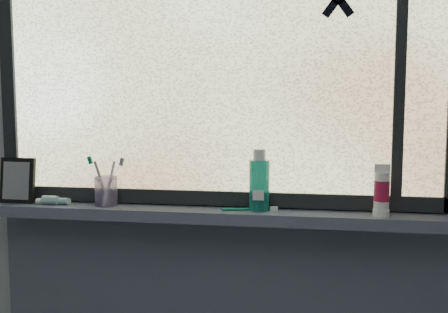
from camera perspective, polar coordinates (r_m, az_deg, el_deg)
wall_back at (r=1.76m, az=-0.64°, el=1.84°), size 3.00×0.01×2.50m
windowsill at (r=1.72m, az=-1.06°, el=-6.68°), size 1.62×0.14×0.04m
window_pane at (r=1.74m, az=-0.78°, el=11.04°), size 1.50×0.01×1.00m
frame_bottom at (r=1.76m, az=-0.78°, el=-4.75°), size 1.60×0.03×0.05m
frame_left at (r=2.02m, az=-23.39°, el=9.84°), size 0.05×0.03×1.10m
frame_mullion at (r=1.73m, az=19.50°, el=10.72°), size 0.03×0.03×1.00m
vanity_mirror at (r=1.97m, az=-22.51°, el=-2.52°), size 0.13×0.07×0.16m
toothpaste_tube at (r=1.89m, az=-18.74°, el=-4.75°), size 0.18×0.05×0.03m
toothbrush_cup at (r=1.82m, az=-13.33°, el=-3.85°), size 0.09×0.09×0.10m
toothbrush_lying at (r=1.69m, az=2.55°, el=-5.94°), size 0.20×0.07×0.01m
mouthwash_bottle at (r=1.68m, az=4.06°, el=-2.69°), size 0.08×0.08×0.17m
cream_tube at (r=1.67m, az=17.58°, el=-3.51°), size 0.06×0.06×0.12m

